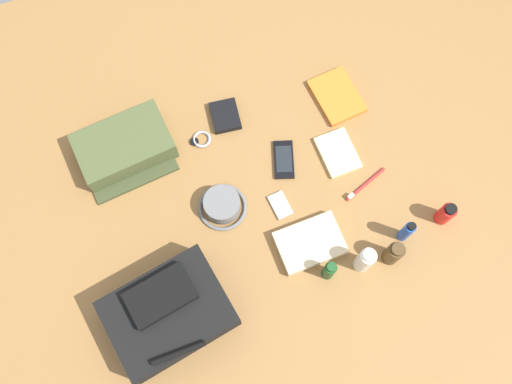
% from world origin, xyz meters
% --- Properties ---
extents(ground_plane, '(2.64, 2.02, 0.02)m').
position_xyz_m(ground_plane, '(0.00, 0.00, -0.01)').
color(ground_plane, olive).
rests_on(ground_plane, ground).
extents(backpack, '(0.37, 0.31, 0.16)m').
position_xyz_m(backpack, '(0.37, 0.27, 0.07)').
color(backpack, black).
rests_on(backpack, ground_plane).
extents(toiletry_pouch, '(0.31, 0.25, 0.09)m').
position_xyz_m(toiletry_pouch, '(0.34, -0.29, 0.04)').
color(toiletry_pouch, '#47512D').
rests_on(toiletry_pouch, ground_plane).
extents(bucket_hat, '(0.16, 0.16, 0.06)m').
position_xyz_m(bucket_hat, '(0.11, 0.00, 0.03)').
color(bucket_hat, slate).
rests_on(bucket_hat, ground_plane).
extents(sunscreen_spray, '(0.05, 0.05, 0.11)m').
position_xyz_m(sunscreen_spray, '(-0.52, 0.27, 0.05)').
color(sunscreen_spray, red).
rests_on(sunscreen_spray, ground_plane).
extents(deodorant_spray, '(0.03, 0.03, 0.13)m').
position_xyz_m(deodorant_spray, '(-0.38, 0.28, 0.06)').
color(deodorant_spray, blue).
rests_on(deodorant_spray, ground_plane).
extents(cologne_bottle, '(0.05, 0.05, 0.12)m').
position_xyz_m(cologne_bottle, '(-0.32, 0.33, 0.06)').
color(cologne_bottle, '#473319').
rests_on(cologne_bottle, ground_plane).
extents(toothpaste_tube, '(0.05, 0.05, 0.15)m').
position_xyz_m(toothpaste_tube, '(-0.23, 0.32, 0.07)').
color(toothpaste_tube, white).
rests_on(toothpaste_tube, ground_plane).
extents(shampoo_bottle, '(0.04, 0.04, 0.12)m').
position_xyz_m(shampoo_bottle, '(-0.12, 0.31, 0.06)').
color(shampoo_bottle, '#19471E').
rests_on(shampoo_bottle, ground_plane).
extents(paperback_novel, '(0.15, 0.20, 0.02)m').
position_xyz_m(paperback_novel, '(-0.38, -0.24, 0.01)').
color(paperback_novel, orange).
rests_on(paperback_novel, ground_plane).
extents(cell_phone, '(0.10, 0.14, 0.01)m').
position_xyz_m(cell_phone, '(-0.13, -0.08, 0.01)').
color(cell_phone, black).
rests_on(cell_phone, ground_plane).
extents(media_player, '(0.06, 0.09, 0.01)m').
position_xyz_m(media_player, '(-0.06, 0.06, 0.01)').
color(media_player, '#B7B7BC').
rests_on(media_player, ground_plane).
extents(wristwatch, '(0.07, 0.06, 0.01)m').
position_xyz_m(wristwatch, '(0.10, -0.25, 0.01)').
color(wristwatch, '#99999E').
rests_on(wristwatch, ground_plane).
extents(toothbrush, '(0.16, 0.07, 0.02)m').
position_xyz_m(toothbrush, '(-0.34, 0.09, 0.01)').
color(toothbrush, red).
rests_on(toothbrush, ground_plane).
extents(wallet, '(0.10, 0.12, 0.02)m').
position_xyz_m(wallet, '(-0.00, -0.30, 0.01)').
color(wallet, black).
rests_on(wallet, ground_plane).
extents(notepad, '(0.11, 0.15, 0.02)m').
position_xyz_m(notepad, '(-0.30, -0.04, 0.01)').
color(notepad, beige).
rests_on(notepad, ground_plane).
extents(folded_towel, '(0.20, 0.14, 0.04)m').
position_xyz_m(folded_towel, '(-0.10, 0.21, 0.02)').
color(folded_towel, beige).
rests_on(folded_towel, ground_plane).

